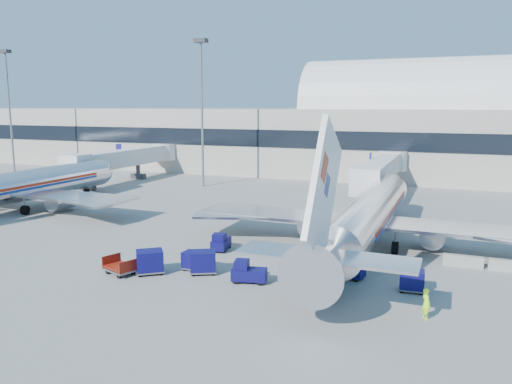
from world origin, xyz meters
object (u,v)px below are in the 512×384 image
at_px(tug_lead, 248,272).
at_px(tug_left, 221,242).
at_px(barrier_near, 463,261).
at_px(cart_solo_far, 412,280).
at_px(barrier_mid, 510,266).
at_px(cart_train_b, 194,260).
at_px(cart_train_a, 203,262).
at_px(cart_open_red, 121,268).
at_px(airliner_main, 367,216).
at_px(mast_west, 202,91).
at_px(tug_right, 346,268).
at_px(jetbridge_mid, 130,158).
at_px(cart_solo_near, 317,287).
at_px(cart_train_c, 150,261).
at_px(airliner_mid, 14,187).
at_px(mast_far_west, 8,94).
at_px(jetbridge_near, 383,169).
at_px(ramp_worker, 426,304).

relative_size(tug_lead, tug_left, 1.04).
distance_m(barrier_near, cart_solo_far, 7.84).
relative_size(barrier_mid, cart_train_b, 1.76).
xyz_separation_m(cart_train_a, cart_open_red, (-5.71, -2.48, -0.47)).
height_order(airliner_main, mast_west, mast_west).
relative_size(tug_right, cart_open_red, 0.94).
bearing_deg(barrier_near, jetbridge_mid, 151.20).
xyz_separation_m(cart_train_a, cart_solo_near, (9.39, -1.98, -0.00)).
bearing_deg(cart_open_red, cart_train_c, 44.54).
relative_size(airliner_mid, cart_train_c, 14.47).
relative_size(tug_left, cart_solo_near, 1.14).
bearing_deg(airliner_mid, jetbridge_mid, 95.22).
distance_m(mast_far_west, barrier_near, 84.11).
height_order(airliner_main, mast_far_west, mast_far_west).
height_order(mast_far_west, cart_train_a, mast_far_west).
height_order(jetbridge_near, ramp_worker, jetbridge_near).
relative_size(tug_lead, cart_train_c, 1.05).
height_order(mast_far_west, cart_train_c, mast_far_west).
distance_m(barrier_near, cart_train_a, 20.43).
bearing_deg(cart_train_a, barrier_near, -1.22).
bearing_deg(jetbridge_near, barrier_mid, -64.56).
bearing_deg(jetbridge_near, cart_open_red, -108.53).
xyz_separation_m(mast_west, cart_train_a, (19.75, -37.17, -13.86)).
bearing_deg(cart_train_b, tug_lead, -8.37).
height_order(airliner_main, cart_solo_near, airliner_main).
relative_size(tug_left, ramp_worker, 1.38).
distance_m(tug_lead, tug_right, 7.35).
bearing_deg(ramp_worker, airliner_mid, 41.87).
relative_size(cart_train_a, cart_train_b, 1.44).
bearing_deg(cart_solo_far, tug_left, 162.06).
bearing_deg(barrier_mid, cart_train_c, -157.01).
distance_m(jetbridge_mid, cart_train_c, 49.97).
bearing_deg(tug_right, mast_west, 142.90).
bearing_deg(airliner_main, cart_solo_far, -63.85).
relative_size(jetbridge_mid, mast_far_west, 1.22).
distance_m(airliner_main, tug_right, 8.74).
distance_m(airliner_main, airliner_mid, 42.00).
bearing_deg(cart_solo_near, cart_train_a, 153.69).
relative_size(cart_solo_near, ramp_worker, 1.21).
bearing_deg(airliner_mid, cart_solo_far, -11.63).
bearing_deg(tug_left, ramp_worker, -124.11).
relative_size(jetbridge_near, ramp_worker, 14.53).
height_order(barrier_mid, cart_solo_near, cart_solo_near).
relative_size(airliner_main, tug_left, 14.28).
bearing_deg(cart_train_c, cart_solo_near, -39.79).
bearing_deg(airliner_mid, cart_solo_near, -18.37).
distance_m(tug_lead, cart_train_c, 7.65).
height_order(barrier_mid, tug_left, tug_left).
xyz_separation_m(jetbridge_near, cart_solo_near, (1.54, -39.96, -3.00)).
relative_size(tug_left, cart_solo_far, 1.46).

